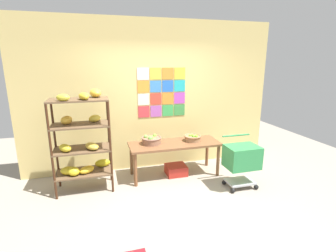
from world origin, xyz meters
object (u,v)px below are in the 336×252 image
at_px(banana_shelf_unit, 82,138).
at_px(shopping_cart, 242,159).
at_px(produce_crate_under_table, 176,170).
at_px(display_table, 175,147).
at_px(fruit_basket_right, 193,138).
at_px(fruit_basket_back_right, 151,140).

bearing_deg(banana_shelf_unit, shopping_cart, -14.09).
bearing_deg(produce_crate_under_table, banana_shelf_unit, -175.18).
distance_m(display_table, fruit_basket_right, 0.39).
bearing_deg(fruit_basket_right, produce_crate_under_table, -177.75).
bearing_deg(display_table, produce_crate_under_table, 19.92).
relative_size(fruit_basket_right, shopping_cart, 0.37).
xyz_separation_m(fruit_basket_right, produce_crate_under_table, (-0.33, -0.01, -0.61)).
height_order(banana_shelf_unit, fruit_basket_right, banana_shelf_unit).
distance_m(banana_shelf_unit, produce_crate_under_table, 1.84).
bearing_deg(shopping_cart, fruit_basket_right, 133.90).
bearing_deg(fruit_basket_right, display_table, -175.92).
bearing_deg(produce_crate_under_table, fruit_basket_right, 2.25).
bearing_deg(fruit_basket_right, shopping_cart, -53.72).
height_order(fruit_basket_right, produce_crate_under_table, fruit_basket_right).
distance_m(banana_shelf_unit, display_table, 1.65).
height_order(fruit_basket_back_right, fruit_basket_right, fruit_basket_back_right).
bearing_deg(display_table, shopping_cart, -38.99).
relative_size(display_table, fruit_basket_back_right, 4.60).
xyz_separation_m(banana_shelf_unit, display_table, (1.61, 0.13, -0.34)).
distance_m(fruit_basket_right, shopping_cart, 1.00).
distance_m(display_table, produce_crate_under_table, 0.48).
distance_m(banana_shelf_unit, fruit_basket_back_right, 1.22).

